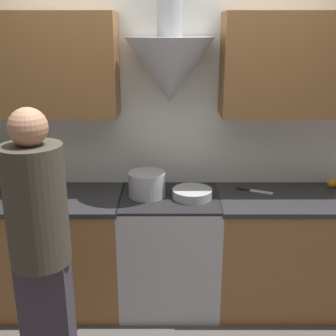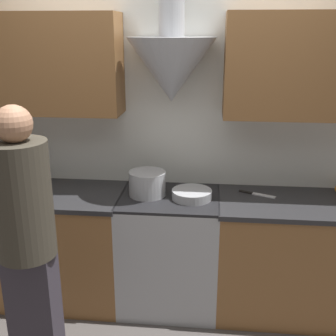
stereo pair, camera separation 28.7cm
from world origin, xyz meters
name	(u,v)px [view 1 (the left image)]	position (x,y,z in m)	size (l,w,h in m)	color
ground_plane	(168,327)	(0.00, 0.00, 0.00)	(12.00, 12.00, 0.00)	#4C4744
wall_back	(159,107)	(-0.06, 0.57, 1.49)	(8.40, 0.61, 2.60)	silver
counter_left	(18,251)	(-1.14, 0.31, 0.44)	(1.58, 0.62, 0.88)	brown
counter_right	(296,250)	(0.97, 0.31, 0.44)	(1.24, 0.62, 0.88)	brown
stove_range	(168,250)	(0.00, 0.32, 0.45)	(0.72, 0.60, 0.88)	#A8AAAF
wine_bottle_7	(10,176)	(-1.15, 0.37, 1.02)	(0.07, 0.07, 0.33)	black
stock_pot	(145,184)	(-0.16, 0.33, 0.97)	(0.27, 0.27, 0.18)	#A8AAAF
mixing_bowl	(191,193)	(0.16, 0.29, 0.92)	(0.29, 0.29, 0.06)	#A8AAAF
orange_fruit	(330,183)	(1.24, 0.50, 0.92)	(0.07, 0.07, 0.07)	orange
chefs_knife	(253,191)	(0.64, 0.41, 0.89)	(0.26, 0.14, 0.01)	silver
person_foreground_left	(40,254)	(-0.66, -0.62, 0.95)	(0.30, 0.30, 1.70)	#38333D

